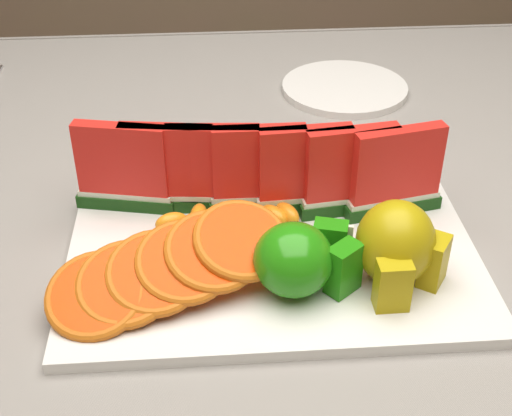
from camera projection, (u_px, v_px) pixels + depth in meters
The scene contains 10 objects.
table at pixel (199, 272), 0.85m from camera, with size 1.40×0.90×0.75m.
tablecloth at pixel (197, 230), 0.82m from camera, with size 1.53×1.03×0.20m.
platter at pixel (271, 247), 0.71m from camera, with size 0.40×0.30×0.01m.
apple_cluster at pixel (301, 259), 0.64m from camera, with size 0.11×0.09×0.07m.
pear_cluster at pixel (398, 246), 0.64m from camera, with size 0.10×0.10×0.08m.
side_plate at pixel (345, 88), 1.02m from camera, with size 0.22×0.22×0.01m.
watermelon_row at pixel (259, 172), 0.73m from camera, with size 0.39×0.07×0.10m.
orange_fan_front at pixel (170, 267), 0.63m from camera, with size 0.24×0.15×0.06m.
orange_fan_back at pixel (229, 160), 0.81m from camera, with size 0.24×0.10×0.04m.
tangerine_segments at pixel (236, 219), 0.72m from camera, with size 0.15×0.05×0.02m.
Camera 1 is at (0.02, -0.66, 1.20)m, focal length 50.00 mm.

